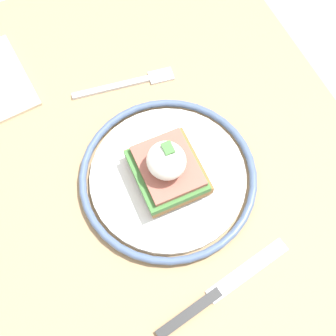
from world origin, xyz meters
name	(u,v)px	position (x,y,z in m)	size (l,w,h in m)	color
ground_plane	(154,284)	(0.00, 0.00, 0.00)	(6.00, 6.00, 0.00)	#B2ADA3
dining_table	(144,229)	(0.00, 0.00, 0.59)	(0.82, 0.65, 0.73)	tan
plate	(168,176)	(-0.01, 0.05, 0.74)	(0.24, 0.24, 0.02)	white
sandwich	(167,168)	(-0.01, 0.05, 0.78)	(0.10, 0.09, 0.08)	olive
fork	(129,83)	(-0.17, 0.06, 0.74)	(0.04, 0.15, 0.00)	silver
knife	(212,296)	(0.15, 0.03, 0.74)	(0.05, 0.19, 0.01)	#2D2D2D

